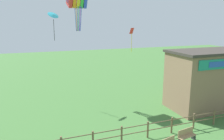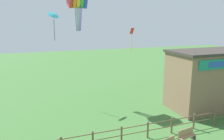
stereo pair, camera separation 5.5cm
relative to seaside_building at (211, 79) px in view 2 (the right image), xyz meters
name	(u,v)px [view 2 (the right image)]	position (x,y,z in m)	size (l,w,h in m)	color
wooden_fence	(122,134)	(-11.19, -3.43, -2.21)	(21.33, 0.14, 1.30)	brown
seaside_building	(211,79)	(0.00, 0.00, 0.00)	(8.78, 4.43, 5.85)	#84664C
park_bench_by_building	(187,135)	(-6.69, -4.87, -2.44)	(1.57, 0.65, 0.97)	#9E7F56
kite_rainbow_parafoil	(77,0)	(-11.91, 7.56, 7.90)	(2.51, 1.94, 4.16)	#E54C8C
kite_red_diamond	(132,36)	(-5.97, 6.30, 4.07)	(0.58, 0.45, 2.74)	red
kite_cyan_delta	(54,15)	(-14.43, 7.78, 6.28)	(1.51, 1.45, 3.08)	#2DB2C6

